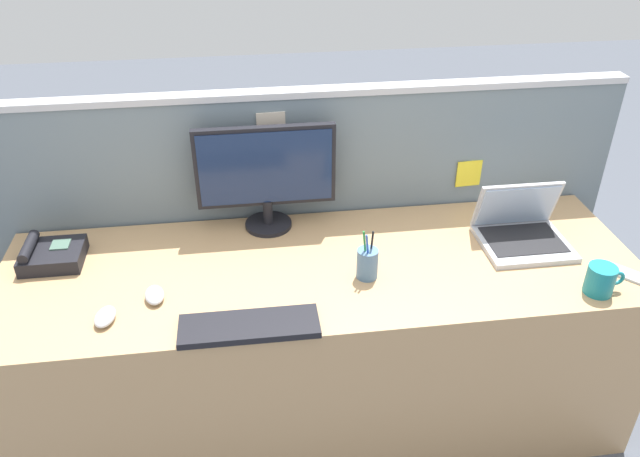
# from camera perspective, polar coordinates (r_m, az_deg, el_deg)

# --- Properties ---
(ground_plane) EXTENTS (10.00, 10.00, 0.00)m
(ground_plane) POSITION_cam_1_polar(r_m,az_deg,el_deg) (2.65, 0.15, -16.21)
(ground_plane) COLOR #4C515B
(desk) EXTENTS (2.21, 0.72, 0.72)m
(desk) POSITION_cam_1_polar(r_m,az_deg,el_deg) (2.40, 0.16, -10.44)
(desk) COLOR tan
(desk) RESTS_ON ground_plane
(cubicle_divider) EXTENTS (2.44, 0.08, 1.21)m
(cubicle_divider) POSITION_cam_1_polar(r_m,az_deg,el_deg) (2.56, -1.06, -0.30)
(cubicle_divider) COLOR slate
(cubicle_divider) RESTS_ON ground_plane
(desktop_monitor) EXTENTS (0.51, 0.18, 0.40)m
(desktop_monitor) POSITION_cam_1_polar(r_m,az_deg,el_deg) (2.29, -4.95, 5.12)
(desktop_monitor) COLOR black
(desktop_monitor) RESTS_ON desk
(laptop) EXTENTS (0.31, 0.28, 0.21)m
(laptop) POSITION_cam_1_polar(r_m,az_deg,el_deg) (2.39, 17.81, -0.06)
(laptop) COLOR #B2B5BC
(laptop) RESTS_ON desk
(desk_phone) EXTENTS (0.20, 0.18, 0.09)m
(desk_phone) POSITION_cam_1_polar(r_m,az_deg,el_deg) (2.36, -23.25, -2.20)
(desk_phone) COLOR black
(desk_phone) RESTS_ON desk
(keyboard_main) EXTENTS (0.42, 0.14, 0.02)m
(keyboard_main) POSITION_cam_1_polar(r_m,az_deg,el_deg) (1.91, -6.44, -8.81)
(keyboard_main) COLOR black
(keyboard_main) RESTS_ON desk
(computer_mouse_right_hand) EXTENTS (0.07, 0.11, 0.03)m
(computer_mouse_right_hand) POSITION_cam_1_polar(r_m,az_deg,el_deg) (2.08, -14.81, -5.87)
(computer_mouse_right_hand) COLOR #B2B5BC
(computer_mouse_right_hand) RESTS_ON desk
(computer_mouse_left_hand) EXTENTS (0.07, 0.11, 0.03)m
(computer_mouse_left_hand) POSITION_cam_1_polar(r_m,az_deg,el_deg) (2.04, -18.95, -7.60)
(computer_mouse_left_hand) COLOR #B2B5BC
(computer_mouse_left_hand) RESTS_ON desk
(pen_cup) EXTENTS (0.07, 0.07, 0.19)m
(pen_cup) POSITION_cam_1_polar(r_m,az_deg,el_deg) (2.09, 4.32, -3.16)
(pen_cup) COLOR #4C7093
(pen_cup) RESTS_ON desk
(cell_phone_silver_slab) EXTENTS (0.15, 0.16, 0.01)m
(cell_phone_silver_slab) POSITION_cam_1_polar(r_m,az_deg,el_deg) (2.36, 26.38, -3.83)
(cell_phone_silver_slab) COLOR #B7BAC1
(cell_phone_silver_slab) RESTS_ON desk
(coffee_mug) EXTENTS (0.13, 0.09, 0.10)m
(coffee_mug) POSITION_cam_1_polar(r_m,az_deg,el_deg) (2.21, 24.16, -4.27)
(coffee_mug) COLOR #197A84
(coffee_mug) RESTS_ON desk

